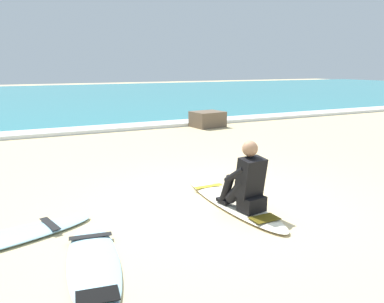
{
  "coord_description": "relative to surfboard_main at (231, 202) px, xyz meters",
  "views": [
    {
      "loc": [
        -2.74,
        -4.57,
        1.98
      ],
      "look_at": [
        0.05,
        1.14,
        0.55
      ],
      "focal_mm": 35.88,
      "sensor_mm": 36.0,
      "label": 1
    }
  ],
  "objects": [
    {
      "name": "surfboard_main",
      "position": [
        0.0,
        0.0,
        0.0
      ],
      "size": [
        0.53,
        2.49,
        0.08
      ],
      "color": "#EFE5C6",
      "rests_on": "ground"
    },
    {
      "name": "sea",
      "position": [
        -0.11,
        20.99,
        0.01
      ],
      "size": [
        80.0,
        28.0,
        0.1
      ],
      "primitive_type": "cube",
      "color": "teal",
      "rests_on": "ground"
    },
    {
      "name": "surfboard_spare_near",
      "position": [
        -2.19,
        -0.91,
        0.0
      ],
      "size": [
        0.83,
        2.09,
        0.08
      ],
      "color": "#9ED1E5",
      "rests_on": "ground"
    },
    {
      "name": "surfer_seated",
      "position": [
        -0.01,
        -0.38,
        0.4
      ],
      "size": [
        0.43,
        0.74,
        0.95
      ],
      "color": "black",
      "rests_on": "surfboard_main"
    },
    {
      "name": "breaking_foam",
      "position": [
        -0.11,
        7.29,
        0.02
      ],
      "size": [
        80.0,
        0.9,
        0.11
      ],
      "primitive_type": "cube",
      "color": "white",
      "rests_on": "ground"
    },
    {
      "name": "ground_plane",
      "position": [
        -0.11,
        0.06,
        -0.04
      ],
      "size": [
        80.0,
        80.0,
        0.0
      ],
      "primitive_type": "plane",
      "color": "#CCB584"
    },
    {
      "name": "shoreline_rock",
      "position": [
        3.1,
        6.48,
        0.22
      ],
      "size": [
        1.07,
        0.93,
        0.5
      ],
      "primitive_type": "cube",
      "rotation": [
        0.0,
        0.0,
        1.69
      ],
      "color": "brown",
      "rests_on": "ground"
    }
  ]
}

